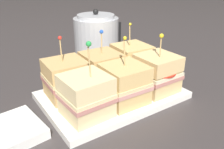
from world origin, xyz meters
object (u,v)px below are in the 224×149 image
Objects in this scene: sandwich_back_left at (66,78)px; sandwich_back_center at (102,70)px; sandwich_front_right at (157,73)px; kettle_steel at (97,40)px; sandwich_front_left at (86,96)px; napkin_stack at (9,132)px; sandwich_back_right at (132,61)px; sandwich_front_center at (124,84)px; serving_platter at (112,95)px.

sandwich_back_left is 0.11m from sandwich_back_center.
kettle_steel is (-0.00, 0.32, 0.02)m from sandwich_front_right.
sandwich_front_left is 0.18m from napkin_stack.
sandwich_back_right reaches higher than sandwich_back_left.
sandwich_front_center is at bearing -109.00° from kettle_steel.
napkin_stack is at bearing 166.07° from sandwich_front_left.
sandwich_front_left is at bearing -135.07° from sandwich_back_center.
sandwich_back_center is (-0.11, 0.11, -0.00)m from sandwich_front_right.
sandwich_front_right reaches higher than serving_platter.
kettle_steel reaches higher than sandwich_front_left.
serving_platter is 2.17× the size of sandwich_back_right.
sandwich_front_right is at bearing -89.53° from kettle_steel.
sandwich_back_center is 0.29m from napkin_stack.
sandwich_front_right is 0.39m from napkin_stack.
sandwich_back_left is at bearing -136.37° from kettle_steel.
sandwich_back_right is 0.85× the size of kettle_steel.
sandwich_front_center is at bearing 0.31° from sandwich_front_left.
sandwich_back_left is at bearing 152.69° from serving_platter.
sandwich_back_center is 0.82× the size of kettle_steel.
sandwich_front_center is at bearing -91.19° from sandwich_back_center.
sandwich_front_right and sandwich_back_left have the same top height.
kettle_steel reaches higher than sandwich_front_center.
serving_platter is at bearing -153.65° from sandwich_back_right.
sandwich_back_center is (0.00, 0.05, 0.06)m from serving_platter.
sandwich_front_right is 0.96× the size of sandwich_back_right.
sandwich_front_left is at bearing -153.21° from sandwich_back_right.
sandwich_back_right is 1.20× the size of napkin_stack.
kettle_steel is at bearing 35.93° from napkin_stack.
sandwich_back_left is 0.30m from kettle_steel.
sandwich_front_left is 0.22m from sandwich_front_right.
sandwich_front_center is at bearing -135.39° from sandwich_back_right.
sandwich_back_right is (0.22, -0.00, 0.00)m from sandwich_back_left.
napkin_stack reaches higher than serving_platter.
sandwich_front_right is 0.25m from sandwich_back_left.
serving_platter is at bearing -27.31° from sandwich_back_left.
sandwich_front_left is at bearing -90.28° from sandwich_back_left.
kettle_steel is at bearing 55.75° from sandwich_front_left.
sandwich_back_right is at bearing 44.61° from sandwich_front_center.
sandwich_front_left is at bearing -179.69° from sandwich_front_center.
kettle_steel is (0.22, 0.32, 0.02)m from sandwich_front_left.
sandwich_front_center is 1.03× the size of sandwich_back_center.
napkin_stack is (-0.27, 0.04, -0.05)m from sandwich_front_center.
sandwich_front_right is 1.15× the size of napkin_stack.
sandwich_back_center is 1.16× the size of napkin_stack.
sandwich_front_left reaches higher than sandwich_front_right.
sandwich_front_center is 1.00× the size of sandwich_back_right.
sandwich_back_left is 0.99× the size of sandwich_back_center.
sandwich_front_left is 1.04× the size of sandwich_back_right.
serving_platter is 0.08m from sandwich_back_center.
sandwich_front_right is (0.11, -0.00, 0.00)m from sandwich_front_center.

